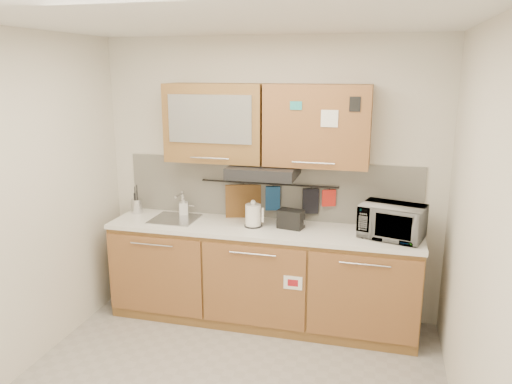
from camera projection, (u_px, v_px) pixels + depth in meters
The scene contains 20 objects.
ceiling at pixel (215, 18), 2.98m from camera, with size 3.20×3.20×0.00m, color white.
wall_back at pixel (270, 179), 4.70m from camera, with size 3.20×3.20×0.00m, color silver.
wall_left at pixel (13, 209), 3.68m from camera, with size 3.00×3.00×0.00m, color silver.
wall_right at pixel (480, 247), 2.90m from camera, with size 3.00×3.00×0.00m, color silver.
base_cabinet at pixel (262, 280), 4.62m from camera, with size 2.80×0.64×0.88m.
countertop at pixel (262, 229), 4.50m from camera, with size 2.82×0.62×0.04m, color white.
backsplash at pixel (269, 189), 4.71m from camera, with size 2.80×0.02×0.56m, color silver.
upper_cabinets at pixel (265, 124), 4.40m from camera, with size 1.82×0.37×0.70m.
range_hood at pixel (263, 171), 4.43m from camera, with size 0.60×0.46×0.10m, color black.
sink at pixel (175, 219), 4.72m from camera, with size 0.42×0.40×0.26m.
utensil_rail at pixel (268, 184), 4.66m from camera, with size 0.02×0.02×1.30m, color black.
utensil_crock at pixel (137, 206), 4.91m from camera, with size 0.15×0.15×0.28m.
kettle at pixel (253, 216), 4.49m from camera, with size 0.18×0.16×0.25m.
toaster at pixel (291, 219), 4.44m from camera, with size 0.25×0.18×0.17m.
microwave at pixel (392, 221), 4.18m from camera, with size 0.51×0.35×0.28m, color #999999.
soap_bottle at pixel (183, 206), 4.84m from camera, with size 0.08×0.09×0.19m, color #999999.
cutting_board at pixel (243, 206), 4.76m from camera, with size 0.34×0.02×0.42m, color brown.
oven_mitt at pixel (273, 198), 4.67m from camera, with size 0.14×0.03×0.23m, color navy.
dark_pouch at pixel (311, 201), 4.58m from camera, with size 0.15×0.04×0.23m, color black.
pot_holder at pixel (329, 198), 4.53m from camera, with size 0.12×0.02×0.15m, color red.
Camera 1 is at (1.02, -2.98, 2.31)m, focal length 35.00 mm.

